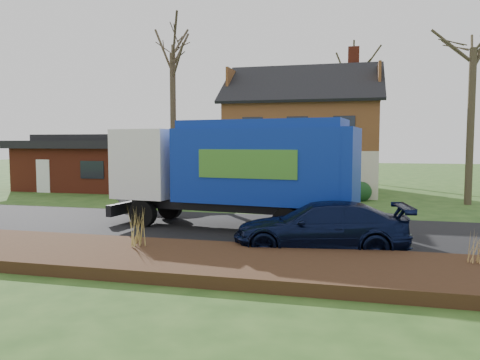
# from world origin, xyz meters

# --- Properties ---
(ground) EXTENTS (120.00, 120.00, 0.00)m
(ground) POSITION_xyz_m (0.00, 0.00, 0.00)
(ground) COLOR #244517
(ground) RESTS_ON ground
(road) EXTENTS (80.00, 7.00, 0.02)m
(road) POSITION_xyz_m (0.00, 0.00, 0.01)
(road) COLOR black
(road) RESTS_ON ground
(mulch_verge) EXTENTS (80.00, 3.50, 0.30)m
(mulch_verge) POSITION_xyz_m (0.00, -5.30, 0.15)
(mulch_verge) COLOR black
(mulch_verge) RESTS_ON ground
(main_house) EXTENTS (12.95, 8.95, 9.26)m
(main_house) POSITION_xyz_m (1.49, 13.91, 4.03)
(main_house) COLOR beige
(main_house) RESTS_ON ground
(ranch_house) EXTENTS (9.80, 8.20, 3.70)m
(ranch_house) POSITION_xyz_m (-12.00, 13.00, 1.81)
(ranch_house) COLOR maroon
(ranch_house) RESTS_ON ground
(garbage_truck) EXTENTS (9.46, 3.52, 3.96)m
(garbage_truck) POSITION_xyz_m (1.05, 0.17, 2.28)
(garbage_truck) COLOR black
(garbage_truck) RESTS_ON ground
(silver_sedan) EXTENTS (5.42, 2.80, 1.70)m
(silver_sedan) POSITION_xyz_m (-3.60, 5.27, 0.85)
(silver_sedan) COLOR #929599
(silver_sedan) RESTS_ON ground
(navy_wagon) EXTENTS (5.25, 2.73, 1.45)m
(navy_wagon) POSITION_xyz_m (4.33, -2.91, 0.73)
(navy_wagon) COLOR black
(navy_wagon) RESTS_ON ground
(tree_front_west) EXTENTS (3.96, 3.96, 11.78)m
(tree_front_west) POSITION_xyz_m (-5.50, 10.17, 9.71)
(tree_front_west) COLOR #423627
(tree_front_west) RESTS_ON ground
(tree_front_east) EXTENTS (4.06, 4.06, 11.28)m
(tree_front_east) POSITION_xyz_m (10.88, 9.47, 9.17)
(tree_front_east) COLOR #443A28
(tree_front_east) RESTS_ON ground
(tree_back) EXTENTS (3.91, 3.91, 12.39)m
(tree_back) POSITION_xyz_m (4.92, 22.79, 10.33)
(tree_back) COLOR #383121
(tree_back) RESTS_ON ground
(grass_clump_mid) EXTENTS (0.38, 0.31, 1.06)m
(grass_clump_mid) POSITION_xyz_m (-0.54, -4.75, 0.83)
(grass_clump_mid) COLOR #AB944B
(grass_clump_mid) RESTS_ON mulch_verge
(grass_clump_east) EXTENTS (0.31, 0.26, 0.78)m
(grass_clump_east) POSITION_xyz_m (8.13, -4.51, 0.69)
(grass_clump_east) COLOR #AF8A4D
(grass_clump_east) RESTS_ON mulch_verge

